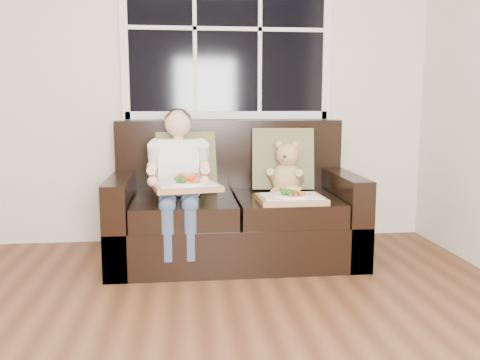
{
  "coord_description": "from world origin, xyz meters",
  "views": [
    {
      "loc": [
        0.3,
        -1.52,
        1.1
      ],
      "look_at": [
        0.68,
        1.85,
        0.58
      ],
      "focal_mm": 38.0,
      "sensor_mm": 36.0,
      "label": 1
    }
  ],
  "objects": [
    {
      "name": "pillow_right",
      "position": [
        1.03,
        2.17,
        0.68
      ],
      "size": [
        0.47,
        0.25,
        0.46
      ],
      "rotation": [
        -0.21,
        0.0,
        -0.11
      ],
      "color": "brown",
      "rests_on": "loveseat"
    },
    {
      "name": "window_back",
      "position": [
        0.65,
        2.48,
        1.65
      ],
      "size": [
        1.62,
        0.04,
        1.37
      ],
      "color": "black",
      "rests_on": "room_walls"
    },
    {
      "name": "pillow_left",
      "position": [
        0.32,
        2.17,
        0.66
      ],
      "size": [
        0.46,
        0.26,
        0.44
      ],
      "rotation": [
        -0.21,
        0.0,
        0.16
      ],
      "color": "brown",
      "rests_on": "loveseat"
    },
    {
      "name": "loveseat",
      "position": [
        0.65,
        2.02,
        0.31
      ],
      "size": [
        1.7,
        0.92,
        0.96
      ],
      "color": "black",
      "rests_on": "ground"
    },
    {
      "name": "teddy_bear",
      "position": [
        1.03,
        2.02,
        0.6
      ],
      "size": [
        0.27,
        0.32,
        0.39
      ],
      "rotation": [
        0.0,
        0.0,
        -0.34
      ],
      "color": "tan",
      "rests_on": "loveseat"
    },
    {
      "name": "child",
      "position": [
        0.27,
        1.9,
        0.66
      ],
      "size": [
        0.4,
        0.6,
        0.92
      ],
      "color": "silver",
      "rests_on": "loveseat"
    },
    {
      "name": "tray_right",
      "position": [
        0.99,
        1.69,
        0.48
      ],
      "size": [
        0.44,
        0.34,
        0.1
      ],
      "rotation": [
        0.0,
        0.0,
        0.03
      ],
      "color": "#A36949",
      "rests_on": "loveseat"
    },
    {
      "name": "tray_left",
      "position": [
        0.32,
        1.68,
        0.58
      ],
      "size": [
        0.46,
        0.38,
        0.1
      ],
      "rotation": [
        0.0,
        0.0,
        0.18
      ],
      "color": "#A36949",
      "rests_on": "child"
    }
  ]
}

